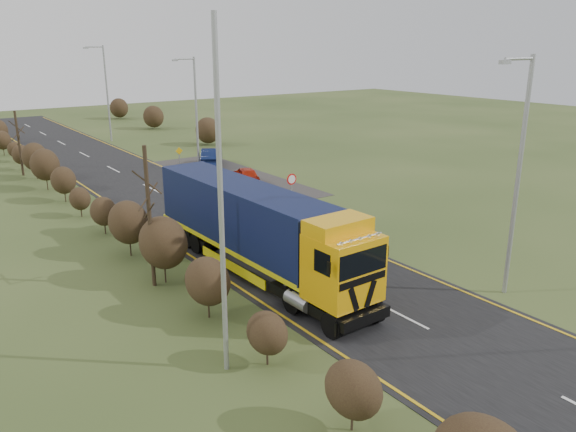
{
  "coord_description": "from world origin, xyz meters",
  "views": [
    {
      "loc": [
        -14.75,
        -17.3,
        9.88
      ],
      "look_at": [
        0.22,
        3.54,
        2.02
      ],
      "focal_mm": 35.0,
      "sensor_mm": 36.0,
      "label": 1
    }
  ],
  "objects_px": {
    "streetlight_near": "(517,168)",
    "speed_sign": "(292,185)",
    "lorry": "(256,226)",
    "car_red_hatchback": "(246,175)",
    "car_blue_sedan": "(212,157)"
  },
  "relations": [
    {
      "from": "car_blue_sedan",
      "to": "speed_sign",
      "type": "xyz_separation_m",
      "value": [
        -2.66,
        -15.08,
        0.96
      ]
    },
    {
      "from": "lorry",
      "to": "speed_sign",
      "type": "height_order",
      "value": "lorry"
    },
    {
      "from": "lorry",
      "to": "speed_sign",
      "type": "xyz_separation_m",
      "value": [
        6.81,
        6.72,
        -0.51
      ]
    },
    {
      "from": "car_blue_sedan",
      "to": "streetlight_near",
      "type": "bearing_deg",
      "value": 115.86
    },
    {
      "from": "speed_sign",
      "to": "lorry",
      "type": "bearing_deg",
      "value": -135.39
    },
    {
      "from": "car_red_hatchback",
      "to": "car_blue_sedan",
      "type": "bearing_deg",
      "value": -79.04
    },
    {
      "from": "car_blue_sedan",
      "to": "car_red_hatchback",
      "type": "bearing_deg",
      "value": 113.31
    },
    {
      "from": "car_blue_sedan",
      "to": "streetlight_near",
      "type": "height_order",
      "value": "streetlight_near"
    },
    {
      "from": "streetlight_near",
      "to": "car_blue_sedan",
      "type": "bearing_deg",
      "value": 85.49
    },
    {
      "from": "car_red_hatchback",
      "to": "speed_sign",
      "type": "relative_size",
      "value": 1.46
    },
    {
      "from": "streetlight_near",
      "to": "speed_sign",
      "type": "distance_m",
      "value": 14.88
    },
    {
      "from": "lorry",
      "to": "car_blue_sedan",
      "type": "height_order",
      "value": "lorry"
    },
    {
      "from": "lorry",
      "to": "streetlight_near",
      "type": "bearing_deg",
      "value": -48.51
    },
    {
      "from": "car_red_hatchback",
      "to": "speed_sign",
      "type": "bearing_deg",
      "value": 95.61
    },
    {
      "from": "lorry",
      "to": "speed_sign",
      "type": "relative_size",
      "value": 5.78
    }
  ]
}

